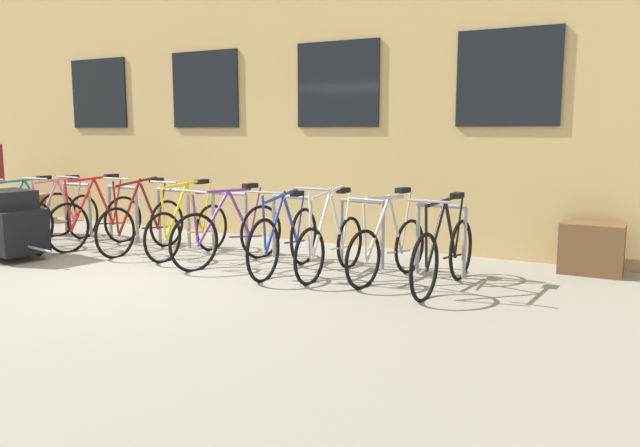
% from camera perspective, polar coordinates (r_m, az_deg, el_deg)
% --- Properties ---
extents(ground_plane, '(42.00, 42.00, 0.00)m').
position_cam_1_polar(ground_plane, '(7.50, -18.03, -4.83)').
color(ground_plane, gray).
extents(storefront_building, '(28.00, 5.44, 5.02)m').
position_cam_1_polar(storefront_building, '(12.17, 2.32, 12.41)').
color(storefront_building, tan).
rests_on(storefront_building, ground).
extents(bike_rack, '(6.60, 0.05, 0.85)m').
position_cam_1_polar(bike_rack, '(8.69, -8.26, 0.72)').
color(bike_rack, gray).
rests_on(bike_rack, ground).
extents(bicycle_purple, '(0.57, 1.76, 1.02)m').
position_cam_1_polar(bicycle_purple, '(7.96, -8.26, -0.88)').
color(bicycle_purple, black).
rests_on(bicycle_purple, ground).
extents(bicycle_pink, '(0.44, 1.67, 1.03)m').
position_cam_1_polar(bicycle_pink, '(10.10, -22.61, 0.49)').
color(bicycle_pink, black).
rests_on(bicycle_pink, ground).
extents(bicycle_silver, '(0.46, 1.61, 1.04)m').
position_cam_1_polar(bicycle_silver, '(7.09, 6.20, -2.17)').
color(bicycle_silver, black).
rests_on(bicycle_silver, ground).
extents(bicycle_blue, '(0.44, 1.76, 1.03)m').
position_cam_1_polar(bicycle_blue, '(7.45, -3.22, -1.45)').
color(bicycle_blue, black).
rests_on(bicycle_blue, ground).
extents(bicycle_maroon, '(0.44, 1.67, 1.08)m').
position_cam_1_polar(bicycle_maroon, '(9.04, -15.89, -0.05)').
color(bicycle_maroon, black).
rests_on(bicycle_maroon, ground).
extents(bicycle_red, '(0.44, 1.69, 1.07)m').
position_cam_1_polar(bicycle_red, '(9.60, -19.69, 0.31)').
color(bicycle_red, black).
rests_on(bicycle_red, ground).
extents(bicycle_yellow, '(0.44, 1.63, 1.06)m').
position_cam_1_polar(bicycle_yellow, '(8.58, -11.91, -0.41)').
color(bicycle_yellow, black).
rests_on(bicycle_yellow, ground).
extents(bicycle_black, '(0.44, 1.77, 1.02)m').
position_cam_1_polar(bicycle_black, '(6.76, 11.24, -2.67)').
color(bicycle_black, black).
rests_on(bicycle_black, ground).
extents(bicycle_white, '(0.44, 1.62, 1.08)m').
position_cam_1_polar(bicycle_white, '(7.27, 1.00, -1.85)').
color(bicycle_white, black).
rests_on(bicycle_white, ground).
extents(bicycle_teal, '(0.44, 1.71, 1.00)m').
position_cam_1_polar(bicycle_teal, '(10.56, -25.11, 0.67)').
color(bicycle_teal, black).
rests_on(bicycle_teal, ground).
extents(bike_trailer, '(1.48, 0.76, 0.92)m').
position_cam_1_polar(bike_trailer, '(9.14, -26.43, -0.02)').
color(bike_trailer, black).
rests_on(bike_trailer, ground).
extents(wooden_bench, '(1.47, 0.40, 0.51)m').
position_cam_1_polar(wooden_bench, '(13.21, -25.98, 1.92)').
color(wooden_bench, olive).
rests_on(wooden_bench, ground).
extents(backpack, '(0.34, 0.29, 0.44)m').
position_cam_1_polar(backpack, '(11.97, -26.79, 0.58)').
color(backpack, black).
rests_on(backpack, ground).
extents(planter_box, '(0.70, 0.44, 0.60)m').
position_cam_1_polar(planter_box, '(8.01, 23.51, -2.11)').
color(planter_box, brown).
rests_on(planter_box, ground).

